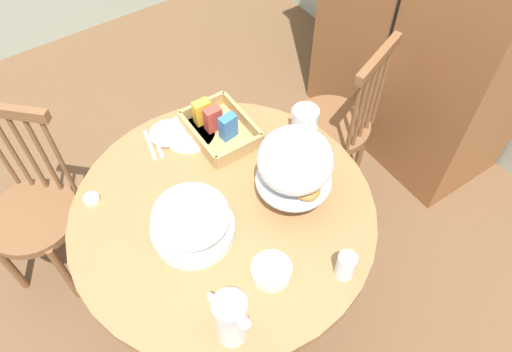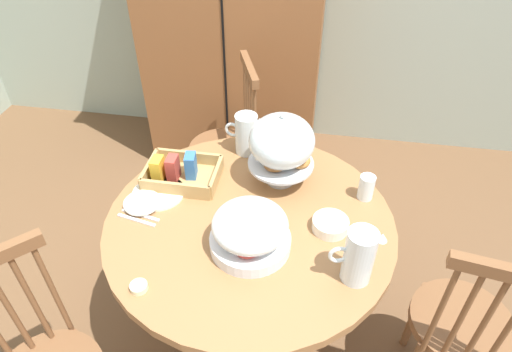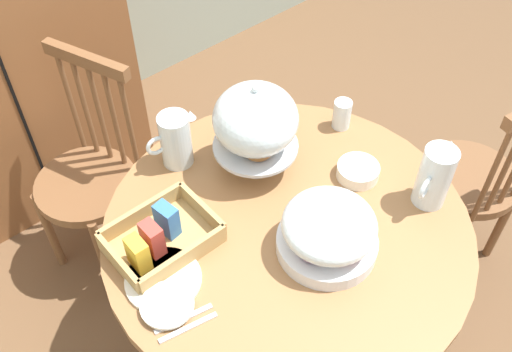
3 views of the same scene
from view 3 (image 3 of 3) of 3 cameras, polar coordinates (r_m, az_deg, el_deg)
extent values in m
plane|color=brown|center=(2.42, 2.71, -16.47)|extent=(10.00, 10.00, 0.00)
cylinder|color=olive|center=(1.83, 3.07, -5.16)|extent=(1.15, 1.15, 0.04)
cylinder|color=brown|center=(2.11, 2.70, -10.66)|extent=(0.14, 0.14, 0.63)
cylinder|color=brown|center=(2.42, 2.40, -15.09)|extent=(0.56, 0.56, 0.06)
cylinder|color=brown|center=(2.48, 19.90, -0.22)|extent=(0.40, 0.40, 0.04)
cylinder|color=brown|center=(2.77, 18.72, -0.39)|extent=(0.04, 0.04, 0.45)
cylinder|color=brown|center=(2.61, 14.44, -2.78)|extent=(0.04, 0.04, 0.45)
cylinder|color=brown|center=(2.68, 22.79, -4.18)|extent=(0.04, 0.04, 0.45)
cylinder|color=brown|center=(2.52, 18.61, -6.92)|extent=(0.04, 0.04, 0.45)
cylinder|color=brown|center=(2.21, 23.06, 0.63)|extent=(0.02, 0.02, 0.48)
cylinder|color=brown|center=(2.17, 21.87, -0.07)|extent=(0.02, 0.02, 0.48)
cylinder|color=brown|center=(2.40, -16.17, -0.87)|extent=(0.40, 0.40, 0.04)
cylinder|color=brown|center=(2.59, -19.43, -5.07)|extent=(0.04, 0.04, 0.45)
cylinder|color=brown|center=(2.45, -14.66, -7.72)|extent=(0.04, 0.04, 0.45)
cylinder|color=brown|center=(2.70, -15.57, -1.01)|extent=(0.04, 0.04, 0.45)
cylinder|color=brown|center=(2.56, -10.80, -3.29)|extent=(0.04, 0.04, 0.45)
cylinder|color=brown|center=(2.40, -17.49, 6.68)|extent=(0.02, 0.02, 0.48)
cylinder|color=brown|center=(2.35, -16.22, 6.19)|extent=(0.02, 0.02, 0.48)
cylinder|color=brown|center=(2.31, -14.91, 5.68)|extent=(0.02, 0.02, 0.48)
cylinder|color=brown|center=(2.27, -13.56, 5.15)|extent=(0.02, 0.02, 0.48)
cylinder|color=brown|center=(2.24, -12.16, 4.60)|extent=(0.02, 0.02, 0.48)
cube|color=brown|center=(2.15, -16.25, 10.81)|extent=(0.16, 0.35, 0.05)
cylinder|color=silver|center=(1.97, -0.05, 1.17)|extent=(0.12, 0.12, 0.02)
cylinder|color=silver|center=(1.95, -0.05, 1.92)|extent=(0.03, 0.03, 0.09)
cylinder|color=silver|center=(1.91, -0.05, 2.98)|extent=(0.28, 0.28, 0.01)
torus|color=#B27033|center=(1.93, 1.64, 4.56)|extent=(0.10, 0.10, 0.03)
torus|color=#D19347|center=(1.92, -2.26, 4.06)|extent=(0.10, 0.10, 0.03)
torus|color=#935628|center=(1.86, 0.22, 2.58)|extent=(0.10, 0.10, 0.03)
ellipsoid|color=silver|center=(1.83, -0.05, 5.57)|extent=(0.27, 0.27, 0.22)
sphere|color=silver|center=(1.75, -0.06, 8.48)|extent=(0.02, 0.02, 0.02)
cylinder|color=silver|center=(1.76, 6.88, -6.52)|extent=(0.30, 0.30, 0.05)
ellipsoid|color=beige|center=(1.76, 8.32, -4.48)|extent=(0.09, 0.09, 0.03)
ellipsoid|color=#8CBF59|center=(1.76, 5.63, -4.34)|extent=(0.09, 0.09, 0.03)
ellipsoid|color=#6B2D4C|center=(1.69, 5.63, -7.21)|extent=(0.09, 0.09, 0.03)
ellipsoid|color=#CC3D33|center=(1.70, 8.64, -7.14)|extent=(0.09, 0.09, 0.03)
ellipsoid|color=silver|center=(1.68, 7.15, -4.73)|extent=(0.28, 0.28, 0.13)
cylinder|color=silver|center=(1.88, 16.98, -0.07)|extent=(0.10, 0.10, 0.22)
cylinder|color=orange|center=(1.90, 16.77, -0.72)|extent=(0.09, 0.09, 0.15)
cone|color=silver|center=(1.86, 18.39, 2.94)|extent=(0.04, 0.04, 0.03)
torus|color=silver|center=(1.83, 16.15, -1.09)|extent=(0.08, 0.03, 0.07)
cylinder|color=silver|center=(1.94, -7.82, 3.49)|extent=(0.10, 0.10, 0.20)
cylinder|color=white|center=(1.97, -7.73, 2.88)|extent=(0.09, 0.09, 0.13)
cone|color=silver|center=(1.91, -6.40, 5.97)|extent=(0.04, 0.04, 0.03)
torus|color=silver|center=(1.92, -9.65, 2.92)|extent=(0.08, 0.02, 0.07)
cube|color=tan|center=(1.79, -9.01, -6.35)|extent=(0.30, 0.22, 0.01)
cube|color=tan|center=(1.71, -7.02, -8.07)|extent=(0.30, 0.02, 0.07)
cube|color=tan|center=(1.83, -11.06, -3.66)|extent=(0.30, 0.02, 0.07)
cube|color=tan|center=(1.74, -13.21, -8.31)|extent=(0.02, 0.22, 0.07)
cube|color=tan|center=(1.81, -5.23, -3.36)|extent=(0.02, 0.22, 0.07)
cube|color=gold|center=(1.70, -11.40, -7.43)|extent=(0.05, 0.07, 0.11)
cube|color=#B23D33|center=(1.73, -10.05, -6.01)|extent=(0.04, 0.07, 0.11)
cube|color=#336BAD|center=(1.76, -8.66, -4.23)|extent=(0.05, 0.08, 0.11)
cylinder|color=white|center=(1.72, -9.01, -9.92)|extent=(0.22, 0.22, 0.01)
cylinder|color=white|center=(1.66, -8.65, -12.28)|extent=(0.15, 0.15, 0.01)
cylinder|color=white|center=(1.96, 9.88, 0.47)|extent=(0.14, 0.14, 0.04)
cylinder|color=silver|center=(2.11, 8.36, 5.96)|extent=(0.06, 0.06, 0.11)
cube|color=silver|center=(1.65, -7.06, -13.62)|extent=(0.17, 0.05, 0.01)
cube|color=silver|center=(1.63, -6.62, -14.44)|extent=(0.17, 0.05, 0.01)
cube|color=silver|center=(1.80, -10.73, -6.61)|extent=(0.17, 0.05, 0.01)
camera|label=1|loc=(1.74, 52.13, 37.52)|focal=34.30mm
camera|label=2|loc=(1.14, 72.14, 6.09)|focal=31.39mm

